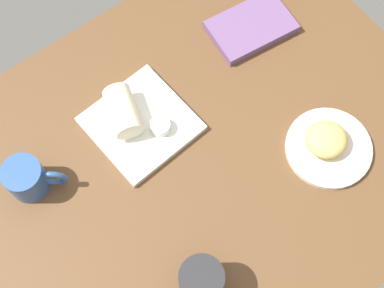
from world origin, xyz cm
name	(u,v)px	position (x,y,z in cm)	size (l,w,h in cm)	color
dining_table	(204,155)	(0.00, 0.00, 2.00)	(110.00, 90.00, 4.00)	brown
round_plate	(328,148)	(22.66, -16.15, 4.70)	(19.38, 19.38, 1.40)	silver
scone_pastry	(326,139)	(22.24, -14.84, 7.70)	(9.46, 9.03, 4.61)	#D2B664
square_plate	(141,124)	(-7.57, 13.91, 4.80)	(21.43, 21.43, 1.60)	white
sauce_cup	(160,126)	(-4.83, 9.94, 6.89)	(4.53, 4.53, 2.39)	silver
breakfast_wrap	(123,111)	(-9.77, 17.08, 8.79)	(6.38, 6.38, 11.25)	beige
book_stack	(251,27)	(28.99, 19.00, 5.15)	(21.38, 15.44, 2.29)	#6B4C7A
coffee_mug	(201,283)	(-18.61, -22.99, 9.24)	(12.87, 10.49, 10.26)	#262628
second_mug	(28,178)	(-34.69, 16.32, 8.44)	(11.81, 10.03, 8.67)	#2D518C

